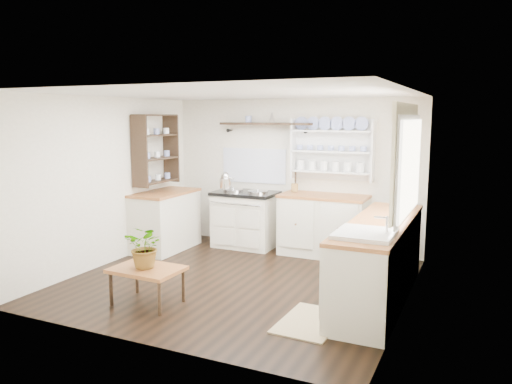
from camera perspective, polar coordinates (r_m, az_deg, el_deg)
floor at (r=6.31m, az=-2.06°, el=-10.17°), size 4.00×3.80×0.01m
wall_back at (r=7.76m, az=4.23°, el=2.09°), size 4.00×0.02×2.30m
wall_right at (r=5.44m, az=17.02°, el=-1.08°), size 0.02×3.80×2.30m
wall_left at (r=7.16m, az=-16.56°, el=1.20°), size 0.02×3.80×2.30m
ceiling at (r=5.98m, az=-2.18°, el=11.19°), size 4.00×3.80×0.01m
window at (r=5.55m, az=16.90°, el=3.42°), size 0.08×1.55×1.22m
aga_cooker at (r=7.83m, az=-1.22°, el=-3.06°), size 0.97×0.68×0.90m
back_cabinets at (r=7.41m, az=7.71°, el=-3.69°), size 1.27×0.63×0.90m
right_cabinets at (r=5.74m, az=13.86°, el=-7.53°), size 0.62×2.43×0.90m
belfast_sink at (r=4.94m, az=12.33°, el=-6.03°), size 0.55×0.60×0.45m
left_cabinets at (r=7.78m, az=-10.30°, el=-3.15°), size 0.62×1.13×0.90m
plate_rack at (r=7.49m, az=8.84°, el=4.89°), size 1.20×0.22×0.90m
high_shelf at (r=7.75m, az=1.18°, el=7.73°), size 1.50×0.29×0.16m
left_shelving at (r=7.72m, az=-11.38°, el=4.89°), size 0.28×0.80×1.05m
kettle at (r=7.76m, az=-3.48°, el=1.35°), size 0.20×0.20×0.24m
utensil_crock at (r=7.54m, az=4.44°, el=0.52°), size 0.10×0.10×0.12m
center_table at (r=5.62m, az=-12.35°, el=-8.90°), size 0.76×0.55×0.41m
potted_plant at (r=5.54m, az=-12.45°, el=-6.11°), size 0.46×0.41×0.47m
floor_rug at (r=5.16m, az=6.19°, el=-14.52°), size 0.58×0.87×0.02m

